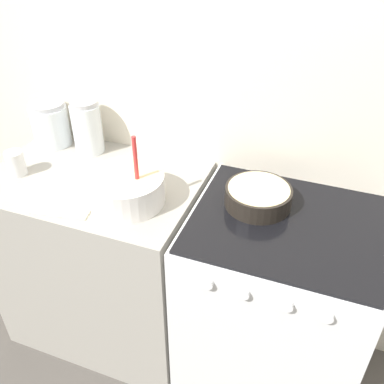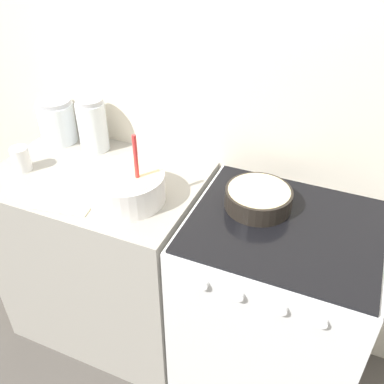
% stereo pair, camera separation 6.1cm
% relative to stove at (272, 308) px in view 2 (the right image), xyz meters
% --- Properties ---
extents(wall_back, '(4.75, 0.05, 2.40)m').
position_rel_stove_xyz_m(wall_back, '(-0.36, 0.33, 0.74)').
color(wall_back, beige).
rests_on(wall_back, ground_plane).
extents(countertop_cabinet, '(0.88, 0.60, 0.91)m').
position_rel_stove_xyz_m(countertop_cabinet, '(-0.80, 0.00, 0.00)').
color(countertop_cabinet, '#9E998E').
rests_on(countertop_cabinet, ground_plane).
extents(stove, '(0.70, 0.62, 0.91)m').
position_rel_stove_xyz_m(stove, '(0.00, 0.00, 0.00)').
color(stove, silver).
rests_on(stove, ground_plane).
extents(mixing_bowl, '(0.29, 0.29, 0.29)m').
position_rel_stove_xyz_m(mixing_bowl, '(-0.59, -0.09, 0.52)').
color(mixing_bowl, white).
rests_on(mixing_bowl, countertop_cabinet).
extents(baking_pan, '(0.25, 0.25, 0.08)m').
position_rel_stove_xyz_m(baking_pan, '(-0.12, 0.06, 0.50)').
color(baking_pan, black).
rests_on(baking_pan, stove).
extents(storage_jar_left, '(0.17, 0.17, 0.20)m').
position_rel_stove_xyz_m(storage_jar_left, '(-1.13, 0.20, 0.54)').
color(storage_jar_left, silver).
rests_on(storage_jar_left, countertop_cabinet).
extents(storage_jar_middle, '(0.13, 0.13, 0.24)m').
position_rel_stove_xyz_m(storage_jar_middle, '(-0.93, 0.20, 0.56)').
color(storage_jar_middle, silver).
rests_on(storage_jar_middle, countertop_cabinet).
extents(tin_can, '(0.08, 0.08, 0.10)m').
position_rel_stove_xyz_m(tin_can, '(-1.11, -0.08, 0.51)').
color(tin_can, silver).
rests_on(tin_can, countertop_cabinet).
extents(recipe_page, '(0.26, 0.29, 0.01)m').
position_rel_stove_xyz_m(recipe_page, '(-0.81, -0.14, 0.46)').
color(recipe_page, beige).
rests_on(recipe_page, countertop_cabinet).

